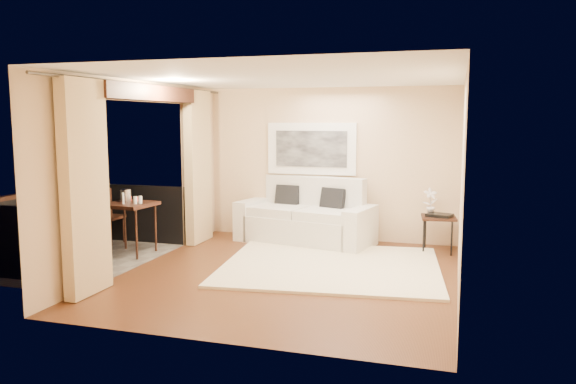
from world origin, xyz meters
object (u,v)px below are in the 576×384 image
at_px(side_table, 439,220).
at_px(balcony_chair_near, 73,239).
at_px(orchid, 430,201).
at_px(sofa, 307,219).
at_px(bistro_table, 130,208).
at_px(ice_bucket, 126,195).
at_px(balcony_chair_far, 104,211).

xyz_separation_m(side_table, balcony_chair_near, (-4.79, -2.86, -0.03)).
bearing_deg(orchid, sofa, -179.33).
height_order(side_table, bistro_table, bistro_table).
height_order(side_table, balcony_chair_near, balcony_chair_near).
height_order(side_table, orchid, orchid).
distance_m(orchid, balcony_chair_near, 5.53).
relative_size(side_table, ice_bucket, 2.96).
bearing_deg(orchid, side_table, -41.74).
height_order(orchid, balcony_chair_near, orchid).
height_order(bistro_table, balcony_chair_near, balcony_chair_near).
bearing_deg(orchid, ice_bucket, -160.95).
height_order(orchid, ice_bucket, ice_bucket).
distance_m(sofa, bistro_table, 3.01).
relative_size(balcony_chair_far, ice_bucket, 5.01).
relative_size(bistro_table, balcony_chair_far, 0.83).
bearing_deg(ice_bucket, orchid, 19.05).
relative_size(side_table, balcony_chair_near, 0.68).
relative_size(orchid, balcony_chair_near, 0.51).
relative_size(orchid, ice_bucket, 2.21).
xyz_separation_m(orchid, balcony_chair_far, (-5.36, -1.25, -0.23)).
xyz_separation_m(sofa, balcony_chair_far, (-3.26, -1.23, 0.18)).
bearing_deg(balcony_chair_far, sofa, -156.44).
distance_m(side_table, ice_bucket, 5.06).
xyz_separation_m(sofa, balcony_chair_near, (-2.55, -2.97, 0.10)).
xyz_separation_m(orchid, ice_bucket, (-4.68, -1.62, 0.12)).
bearing_deg(bistro_table, ice_bucket, 142.72).
bearing_deg(ice_bucket, balcony_chair_far, 151.57).
distance_m(sofa, orchid, 2.13).
bearing_deg(balcony_chair_far, bistro_table, 153.07).
bearing_deg(balcony_chair_near, bistro_table, 102.11).
relative_size(orchid, balcony_chair_far, 0.44).
height_order(sofa, ice_bucket, sofa).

